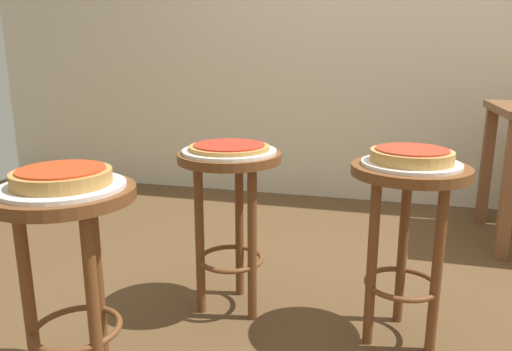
{
  "coord_description": "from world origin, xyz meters",
  "views": [
    {
      "loc": [
        0.08,
        -1.86,
        1.01
      ],
      "look_at": [
        -0.37,
        -0.19,
        0.59
      ],
      "focal_mm": 34.12,
      "sensor_mm": 36.0,
      "label": 1
    }
  ],
  "objects_px": {
    "pizza_foreground": "(62,177)",
    "pizza_leftside": "(229,147)",
    "serving_plate_middle": "(411,164)",
    "stool_middle": "(407,212)",
    "serving_plate_leftside": "(229,151)",
    "serving_plate_foreground": "(63,186)",
    "stool_leftside": "(230,194)",
    "stool_foreground": "(69,244)",
    "pizza_middle": "(412,155)"
  },
  "relations": [
    {
      "from": "serving_plate_middle",
      "to": "pizza_foreground",
      "type": "bearing_deg",
      "value": -149.47
    },
    {
      "from": "pizza_foreground",
      "to": "stool_middle",
      "type": "distance_m",
      "value": 1.12
    },
    {
      "from": "pizza_middle",
      "to": "pizza_leftside",
      "type": "bearing_deg",
      "value": 175.48
    },
    {
      "from": "serving_plate_leftside",
      "to": "pizza_foreground",
      "type": "bearing_deg",
      "value": -115.16
    },
    {
      "from": "pizza_middle",
      "to": "stool_leftside",
      "type": "distance_m",
      "value": 0.69
    },
    {
      "from": "stool_foreground",
      "to": "pizza_leftside",
      "type": "xyz_separation_m",
      "value": [
        0.29,
        0.61,
        0.19
      ]
    },
    {
      "from": "pizza_middle",
      "to": "serving_plate_leftside",
      "type": "distance_m",
      "value": 0.67
    },
    {
      "from": "stool_foreground",
      "to": "pizza_leftside",
      "type": "height_order",
      "value": "pizza_leftside"
    },
    {
      "from": "serving_plate_middle",
      "to": "stool_foreground",
      "type": "bearing_deg",
      "value": -149.47
    },
    {
      "from": "stool_foreground",
      "to": "pizza_middle",
      "type": "distance_m",
      "value": 1.12
    },
    {
      "from": "pizza_foreground",
      "to": "serving_plate_foreground",
      "type": "bearing_deg",
      "value": 90.0
    },
    {
      "from": "stool_foreground",
      "to": "serving_plate_leftside",
      "type": "xyz_separation_m",
      "value": [
        0.29,
        0.61,
        0.17
      ]
    },
    {
      "from": "stool_foreground",
      "to": "serving_plate_middle",
      "type": "bearing_deg",
      "value": 30.53
    },
    {
      "from": "serving_plate_foreground",
      "to": "pizza_foreground",
      "type": "xyz_separation_m",
      "value": [
        0.0,
        -0.0,
        0.03
      ]
    },
    {
      "from": "serving_plate_leftside",
      "to": "pizza_leftside",
      "type": "height_order",
      "value": "pizza_leftside"
    },
    {
      "from": "stool_foreground",
      "to": "serving_plate_leftside",
      "type": "distance_m",
      "value": 0.7
    },
    {
      "from": "pizza_foreground",
      "to": "serving_plate_leftside",
      "type": "height_order",
      "value": "pizza_foreground"
    },
    {
      "from": "pizza_leftside",
      "to": "serving_plate_leftside",
      "type": "bearing_deg",
      "value": 0.0
    },
    {
      "from": "pizza_foreground",
      "to": "pizza_leftside",
      "type": "xyz_separation_m",
      "value": [
        0.29,
        0.61,
        -0.01
      ]
    },
    {
      "from": "serving_plate_leftside",
      "to": "serving_plate_middle",
      "type": "bearing_deg",
      "value": -4.52
    },
    {
      "from": "pizza_middle",
      "to": "pizza_leftside",
      "type": "distance_m",
      "value": 0.66
    },
    {
      "from": "serving_plate_foreground",
      "to": "stool_leftside",
      "type": "bearing_deg",
      "value": 64.84
    },
    {
      "from": "serving_plate_foreground",
      "to": "stool_leftside",
      "type": "xyz_separation_m",
      "value": [
        0.29,
        0.61,
        -0.17
      ]
    },
    {
      "from": "stool_foreground",
      "to": "pizza_leftside",
      "type": "distance_m",
      "value": 0.7
    },
    {
      "from": "stool_foreground",
      "to": "serving_plate_middle",
      "type": "distance_m",
      "value": 1.12
    },
    {
      "from": "stool_middle",
      "to": "serving_plate_leftside",
      "type": "xyz_separation_m",
      "value": [
        -0.66,
        0.05,
        0.17
      ]
    },
    {
      "from": "serving_plate_leftside",
      "to": "serving_plate_foreground",
      "type": "bearing_deg",
      "value": -115.16
    },
    {
      "from": "stool_middle",
      "to": "stool_leftside",
      "type": "relative_size",
      "value": 1.0
    },
    {
      "from": "serving_plate_foreground",
      "to": "serving_plate_middle",
      "type": "xyz_separation_m",
      "value": [
        0.95,
        0.56,
        0.0
      ]
    },
    {
      "from": "pizza_foreground",
      "to": "pizza_leftside",
      "type": "relative_size",
      "value": 0.88
    },
    {
      "from": "stool_foreground",
      "to": "pizza_middle",
      "type": "bearing_deg",
      "value": 30.53
    },
    {
      "from": "serving_plate_middle",
      "to": "pizza_middle",
      "type": "xyz_separation_m",
      "value": [
        0.0,
        0.0,
        0.03
      ]
    },
    {
      "from": "serving_plate_middle",
      "to": "pizza_middle",
      "type": "bearing_deg",
      "value": 0.0
    },
    {
      "from": "serving_plate_leftside",
      "to": "pizza_leftside",
      "type": "relative_size",
      "value": 1.17
    },
    {
      "from": "pizza_middle",
      "to": "serving_plate_leftside",
      "type": "bearing_deg",
      "value": 175.48
    },
    {
      "from": "stool_foreground",
      "to": "stool_leftside",
      "type": "distance_m",
      "value": 0.68
    },
    {
      "from": "pizza_foreground",
      "to": "serving_plate_middle",
      "type": "bearing_deg",
      "value": 30.53
    },
    {
      "from": "stool_foreground",
      "to": "serving_plate_middle",
      "type": "relative_size",
      "value": 1.97
    },
    {
      "from": "serving_plate_foreground",
      "to": "serving_plate_middle",
      "type": "distance_m",
      "value": 1.1
    },
    {
      "from": "serving_plate_foreground",
      "to": "pizza_leftside",
      "type": "height_order",
      "value": "pizza_leftside"
    },
    {
      "from": "pizza_middle",
      "to": "serving_plate_leftside",
      "type": "xyz_separation_m",
      "value": [
        -0.66,
        0.05,
        -0.03
      ]
    },
    {
      "from": "stool_leftside",
      "to": "pizza_leftside",
      "type": "relative_size",
      "value": 2.11
    },
    {
      "from": "stool_middle",
      "to": "pizza_middle",
      "type": "height_order",
      "value": "pizza_middle"
    },
    {
      "from": "stool_middle",
      "to": "pizza_leftside",
      "type": "bearing_deg",
      "value": 175.48
    },
    {
      "from": "stool_middle",
      "to": "stool_leftside",
      "type": "distance_m",
      "value": 0.66
    },
    {
      "from": "serving_plate_leftside",
      "to": "stool_foreground",
      "type": "bearing_deg",
      "value": -115.16
    },
    {
      "from": "pizza_middle",
      "to": "stool_middle",
      "type": "bearing_deg",
      "value": 180.0
    },
    {
      "from": "serving_plate_middle",
      "to": "pizza_leftside",
      "type": "distance_m",
      "value": 0.66
    },
    {
      "from": "stool_middle",
      "to": "pizza_middle",
      "type": "relative_size",
      "value": 2.37
    },
    {
      "from": "stool_leftside",
      "to": "pizza_middle",
      "type": "bearing_deg",
      "value": -4.52
    }
  ]
}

